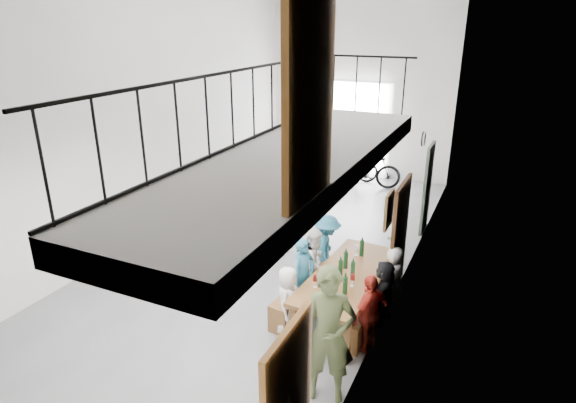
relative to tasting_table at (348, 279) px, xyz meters
The scene contains 24 objects.
floor 2.78m from the tasting_table, 144.77° to the left, with size 12.00×12.00×0.00m, color #5E5E60.
room_walls 3.92m from the tasting_table, 144.77° to the left, with size 12.00×12.00×12.00m.
gateway_portal 7.96m from the tasting_table, 109.14° to the left, with size 2.80×0.08×2.80m, color white.
right_wall_decor 1.19m from the tasting_table, 32.06° to the right, with size 0.07×8.28×5.07m.
balcony 2.76m from the tasting_table, 98.02° to the right, with size 1.52×5.62×4.00m.
tasting_table is the anchor object (origin of this frame).
bench_inner 0.84m from the tasting_table, behind, with size 0.32×1.97×0.45m, color brown.
bench_wall 0.61m from the tasting_table, 13.82° to the left, with size 0.25×1.96×0.45m, color brown.
tableware 0.24m from the tasting_table, 122.06° to the right, with size 0.56×1.35×0.35m.
side_bench 5.85m from the tasting_table, 143.70° to the left, with size 0.32×1.48×0.42m, color brown.
oak_barrel 8.23m from the tasting_table, 122.44° to the left, with size 0.62×0.62×0.91m.
serving_counter 7.96m from the tasting_table, 115.17° to the left, with size 1.92×0.53×1.01m, color #361F0F.
counter_bottles 7.97m from the tasting_table, 115.20° to the left, with size 1.67×0.18×0.28m.
guest_left_a 1.03m from the tasting_table, 133.88° to the right, with size 0.53×0.35×1.09m, color white.
guest_left_b 0.72m from the tasting_table, 168.23° to the right, with size 0.48×0.32×1.32m, color #276A84.
guest_left_c 0.85m from the tasting_table, 149.25° to the left, with size 0.60×0.47×1.24m, color white.
guest_left_d 1.20m from the tasting_table, 126.29° to the left, with size 0.83×0.48×1.28m, color #276A84.
guest_right_a 0.83m from the tasting_table, 49.80° to the right, with size 0.71×0.30×1.21m, color #AF281E.
guest_right_b 0.58m from the tasting_table, 12.50° to the left, with size 0.99×0.31×1.06m, color black.
guest_right_c 0.95m from the tasting_table, 53.06° to the left, with size 0.50×0.33×1.03m, color white.
host_standing 1.80m from the tasting_table, 79.88° to the right, with size 0.67×0.44×1.83m, color #444D2B.
potted_plant 2.60m from the tasting_table, 84.39° to the left, with size 0.42×0.37×0.47m, color #1E491C.
bicycle_near 7.05m from the tasting_table, 108.46° to the left, with size 0.65×1.85×0.97m, color black.
bicycle_far 6.53m from the tasting_table, 102.89° to the left, with size 0.50×1.78×1.07m, color black.
Camera 1 is at (4.11, -7.96, 4.52)m, focal length 30.00 mm.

